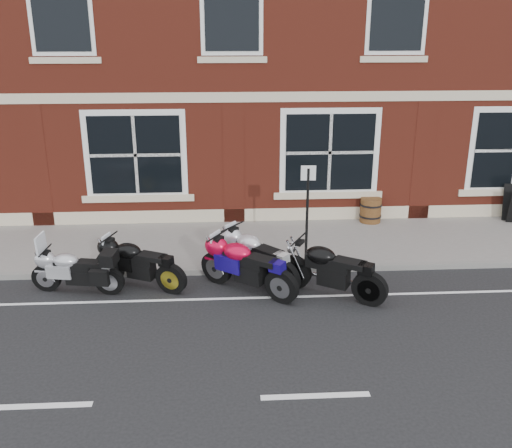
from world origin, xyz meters
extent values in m
plane|color=black|center=(0.00, 0.00, 0.00)|extent=(80.00, 80.00, 0.00)
cube|color=slate|center=(0.00, 3.00, 0.06)|extent=(30.00, 3.00, 0.12)
cube|color=slate|center=(0.00, 1.42, 0.06)|extent=(30.00, 0.16, 0.12)
cylinder|color=black|center=(-4.87, 0.80, 0.29)|extent=(0.60, 0.22, 0.58)
cylinder|color=black|center=(-3.57, 0.56, 0.29)|extent=(0.60, 0.22, 0.58)
cube|color=black|center=(-4.26, 0.69, 0.60)|extent=(0.76, 0.35, 0.20)
ellipsoid|color=#ACACB1|center=(-4.40, 0.71, 0.71)|extent=(0.56, 0.41, 0.29)
cube|color=black|center=(-3.90, 0.62, 0.68)|extent=(0.54, 0.32, 0.09)
cube|color=silver|center=(-4.85, 0.80, 1.05)|extent=(0.10, 0.38, 0.41)
cylinder|color=black|center=(-1.43, 0.97, 0.35)|extent=(0.64, 0.54, 0.70)
cylinder|color=black|center=(-0.17, -0.01, 0.35)|extent=(0.64, 0.54, 0.70)
cube|color=black|center=(-0.84, 0.51, 0.72)|extent=(0.85, 0.75, 0.24)
ellipsoid|color=#BC082C|center=(-0.97, 0.61, 0.86)|extent=(0.73, 0.69, 0.35)
cube|color=black|center=(-0.50, 0.24, 0.81)|extent=(0.65, 0.60, 0.11)
cylinder|color=black|center=(-3.67, 1.17, 0.33)|extent=(0.65, 0.40, 0.65)
cylinder|color=black|center=(-2.33, 0.53, 0.33)|extent=(0.65, 0.40, 0.65)
cube|color=black|center=(-3.05, 0.87, 0.67)|extent=(0.84, 0.58, 0.22)
ellipsoid|color=black|center=(-3.18, 0.94, 0.80)|extent=(0.67, 0.58, 0.33)
cube|color=black|center=(-2.68, 0.69, 0.76)|extent=(0.62, 0.48, 0.10)
cylinder|color=black|center=(-1.08, 1.57, 0.34)|extent=(0.56, 0.60, 0.68)
cylinder|color=black|center=(-0.05, 0.43, 0.34)|extent=(0.56, 0.60, 0.68)
cube|color=black|center=(-0.60, 1.04, 0.71)|extent=(0.76, 0.81, 0.24)
ellipsoid|color=silver|center=(-0.71, 1.16, 0.83)|extent=(0.69, 0.70, 0.34)
cube|color=black|center=(-0.31, 0.72, 0.79)|extent=(0.60, 0.62, 0.11)
cylinder|color=black|center=(0.16, 0.66, 0.35)|extent=(0.67, 0.51, 0.70)
cylinder|color=black|center=(1.49, -0.22, 0.35)|extent=(0.67, 0.51, 0.70)
cube|color=black|center=(0.78, 0.25, 0.72)|extent=(0.88, 0.70, 0.24)
ellipsoid|color=black|center=(0.64, 0.34, 0.86)|extent=(0.73, 0.67, 0.35)
cube|color=black|center=(1.14, 0.01, 0.81)|extent=(0.66, 0.57, 0.11)
cylinder|color=#4E3B15|center=(2.63, 4.30, 0.44)|extent=(0.56, 0.56, 0.65)
cylinder|color=black|center=(2.63, 4.30, 0.29)|extent=(0.58, 0.58, 0.05)
cylinder|color=black|center=(2.63, 4.30, 0.60)|extent=(0.58, 0.58, 0.05)
cylinder|color=black|center=(0.50, 1.55, 1.20)|extent=(0.06, 0.06, 2.16)
cube|color=silver|center=(0.50, 1.55, 2.18)|extent=(0.31, 0.03, 0.31)
camera|label=1|loc=(-1.28, -9.93, 5.10)|focal=40.00mm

